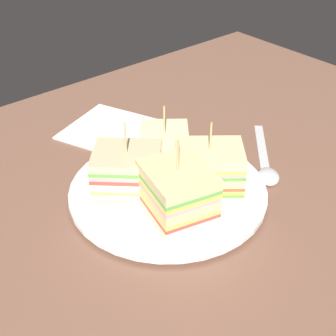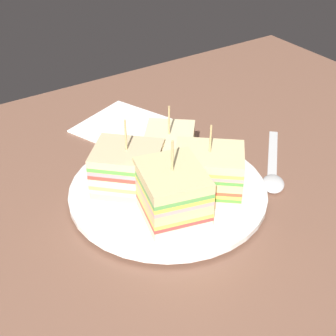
% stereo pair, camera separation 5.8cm
% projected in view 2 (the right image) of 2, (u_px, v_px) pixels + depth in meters
% --- Properties ---
extents(ground_plane, '(1.02, 0.72, 0.02)m').
position_uv_depth(ground_plane, '(168.00, 202.00, 0.61)').
color(ground_plane, brown).
extents(plate, '(0.24, 0.24, 0.01)m').
position_uv_depth(plate, '(168.00, 192.00, 0.60)').
color(plate, white).
rests_on(plate, ground_plane).
extents(sandwich_wedge_0, '(0.10, 0.10, 0.09)m').
position_uv_depth(sandwich_wedge_0, '(208.00, 173.00, 0.57)').
color(sandwich_wedge_0, beige).
rests_on(sandwich_wedge_0, plate).
extents(sandwich_wedge_1, '(0.10, 0.10, 0.09)m').
position_uv_depth(sandwich_wedge_1, '(169.00, 151.00, 0.62)').
color(sandwich_wedge_1, beige).
rests_on(sandwich_wedge_1, plate).
extents(sandwich_wedge_2, '(0.10, 0.10, 0.09)m').
position_uv_depth(sandwich_wedge_2, '(128.00, 169.00, 0.58)').
color(sandwich_wedge_2, '#D8C37E').
rests_on(sandwich_wedge_2, plate).
extents(sandwich_wedge_3, '(0.08, 0.09, 0.10)m').
position_uv_depth(sandwich_wedge_3, '(172.00, 193.00, 0.54)').
color(sandwich_wedge_3, beige).
rests_on(sandwich_wedge_3, plate).
extents(chip_pile, '(0.06, 0.07, 0.02)m').
position_uv_depth(chip_pile, '(175.00, 188.00, 0.58)').
color(chip_pile, '#D1C059').
rests_on(chip_pile, plate).
extents(spoon, '(0.12, 0.13, 0.01)m').
position_uv_depth(spoon, '(273.00, 176.00, 0.63)').
color(spoon, silver).
rests_on(spoon, ground_plane).
extents(napkin, '(0.16, 0.17, 0.01)m').
position_uv_depth(napkin, '(127.00, 127.00, 0.74)').
color(napkin, white).
rests_on(napkin, ground_plane).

